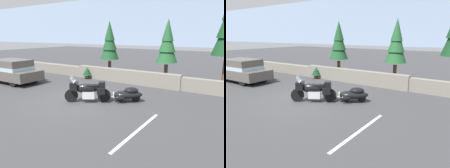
% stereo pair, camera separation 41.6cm
% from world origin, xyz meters
% --- Properties ---
extents(ground_plane, '(80.00, 80.00, 0.00)m').
position_xyz_m(ground_plane, '(0.00, 0.00, 0.00)').
color(ground_plane, '#38383A').
extents(stone_guard_wall, '(24.00, 0.60, 0.93)m').
position_xyz_m(stone_guard_wall, '(-0.57, 5.03, 0.43)').
color(stone_guard_wall, slate).
rests_on(stone_guard_wall, ground).
extents(touring_motorcycle, '(2.01, 1.49, 1.33)m').
position_xyz_m(touring_motorcycle, '(0.67, 0.10, 0.62)').
color(touring_motorcycle, black).
rests_on(touring_motorcycle, ground).
extents(car_shaped_trailer, '(2.04, 1.52, 0.76)m').
position_xyz_m(car_shaped_trailer, '(2.36, 1.21, 0.41)').
color(car_shaped_trailer, black).
rests_on(car_shaped_trailer, ground).
extents(suv_at_left_edge, '(4.87, 2.13, 1.63)m').
position_xyz_m(suv_at_left_edge, '(-6.83, 0.71, 0.84)').
color(suv_at_left_edge, black).
rests_on(suv_at_left_edge, ground).
extents(pine_tree_secondary, '(1.47, 1.47, 4.40)m').
position_xyz_m(pine_tree_secondary, '(-2.10, 6.29, 2.75)').
color(pine_tree_secondary, brown).
rests_on(pine_tree_secondary, ground).
extents(pine_tree_far_right, '(1.47, 1.47, 4.42)m').
position_xyz_m(pine_tree_far_right, '(2.44, 6.65, 2.76)').
color(pine_tree_far_right, brown).
rests_on(pine_tree_far_right, ground).
extents(pine_sapling_near, '(0.74, 0.74, 0.89)m').
position_xyz_m(pine_sapling_near, '(-3.09, 4.63, 0.56)').
color(pine_sapling_near, brown).
rests_on(pine_sapling_near, ground).
extents(parking_stripe_marker, '(0.12, 3.60, 0.01)m').
position_xyz_m(parking_stripe_marker, '(4.25, -1.50, 0.00)').
color(parking_stripe_marker, silver).
rests_on(parking_stripe_marker, ground).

